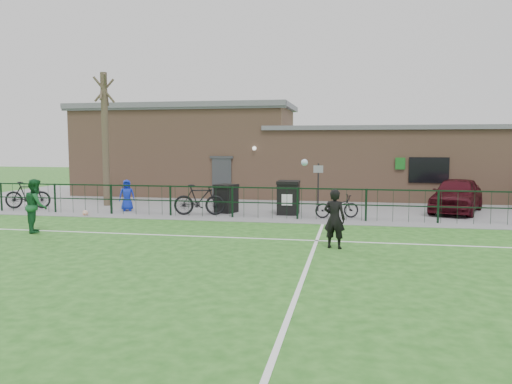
% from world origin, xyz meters
% --- Properties ---
extents(ground, '(90.00, 90.00, 0.00)m').
position_xyz_m(ground, '(0.00, 0.00, 0.00)').
color(ground, '#235B1B').
rests_on(ground, ground).
extents(paving_strip, '(34.00, 13.00, 0.02)m').
position_xyz_m(paving_strip, '(0.00, 13.50, 0.01)').
color(paving_strip, slate).
rests_on(paving_strip, ground).
extents(pitch_line_touch, '(28.00, 0.10, 0.01)m').
position_xyz_m(pitch_line_touch, '(0.00, 7.80, 0.00)').
color(pitch_line_touch, white).
rests_on(pitch_line_touch, ground).
extents(pitch_line_mid, '(28.00, 0.10, 0.01)m').
position_xyz_m(pitch_line_mid, '(0.00, 4.00, 0.00)').
color(pitch_line_mid, white).
rests_on(pitch_line_mid, ground).
extents(pitch_line_perp, '(0.10, 16.00, 0.01)m').
position_xyz_m(pitch_line_perp, '(2.00, 0.00, 0.00)').
color(pitch_line_perp, white).
rests_on(pitch_line_perp, ground).
extents(perimeter_fence, '(28.00, 0.10, 1.20)m').
position_xyz_m(perimeter_fence, '(0.00, 8.00, 0.60)').
color(perimeter_fence, black).
rests_on(perimeter_fence, ground).
extents(bare_tree, '(0.30, 0.30, 6.00)m').
position_xyz_m(bare_tree, '(-8.00, 10.50, 3.00)').
color(bare_tree, '#473A2B').
rests_on(bare_tree, ground).
extents(wheelie_bin_left, '(0.93, 0.99, 1.07)m').
position_xyz_m(wheelie_bin_left, '(-2.06, 9.25, 0.55)').
color(wheelie_bin_left, black).
rests_on(wheelie_bin_left, paving_strip).
extents(wheelie_bin_right, '(0.84, 0.95, 1.25)m').
position_xyz_m(wheelie_bin_right, '(0.50, 9.24, 0.65)').
color(wheelie_bin_right, black).
rests_on(wheelie_bin_right, paving_strip).
extents(sign_post, '(0.08, 0.08, 2.00)m').
position_xyz_m(sign_post, '(1.60, 10.34, 1.02)').
color(sign_post, black).
rests_on(sign_post, paving_strip).
extents(car_maroon, '(3.01, 4.53, 1.43)m').
position_xyz_m(car_maroon, '(7.21, 11.11, 0.74)').
color(car_maroon, '#430C15').
rests_on(car_maroon, paving_strip).
extents(bicycle_b, '(2.02, 1.01, 1.17)m').
position_xyz_m(bicycle_b, '(-10.85, 8.84, 0.61)').
color(bicycle_b, black).
rests_on(bicycle_b, paving_strip).
extents(bicycle_d, '(2.09, 0.93, 1.21)m').
position_xyz_m(bicycle_d, '(-2.91, 8.31, 0.63)').
color(bicycle_d, black).
rests_on(bicycle_d, paving_strip).
extents(bicycle_e, '(1.78, 1.08, 0.88)m').
position_xyz_m(bicycle_e, '(2.44, 8.57, 0.46)').
color(bicycle_e, black).
rests_on(bicycle_e, paving_strip).
extents(spectator_child, '(0.75, 0.64, 1.31)m').
position_xyz_m(spectator_child, '(-6.26, 8.92, 0.68)').
color(spectator_child, '#142BBC').
rests_on(spectator_child, paving_strip).
extents(goalkeeper_kick, '(1.54, 3.28, 2.32)m').
position_xyz_m(goalkeeper_kick, '(2.50, 3.12, 0.85)').
color(goalkeeper_kick, black).
rests_on(goalkeeper_kick, ground).
extents(outfield_player, '(0.99, 1.05, 1.71)m').
position_xyz_m(outfield_player, '(-6.93, 3.76, 0.86)').
color(outfield_player, '#19582B').
rests_on(outfield_player, ground).
extents(ball_ground, '(0.22, 0.22, 0.22)m').
position_xyz_m(ball_ground, '(-7.31, 7.39, 0.11)').
color(ball_ground, white).
rests_on(ball_ground, ground).
extents(clubhouse, '(24.25, 5.40, 4.96)m').
position_xyz_m(clubhouse, '(-0.88, 16.50, 2.22)').
color(clubhouse, '#9E7358').
rests_on(clubhouse, ground).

